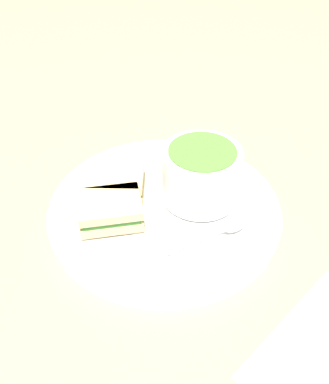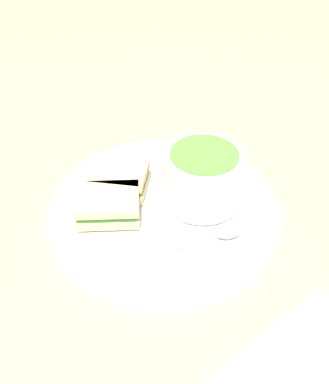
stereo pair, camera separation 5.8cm
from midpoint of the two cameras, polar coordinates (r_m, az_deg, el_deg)
ground_plane at (r=0.60m, az=-2.74°, el=-2.89°), size 2.40×2.40×0.00m
plate at (r=0.60m, az=-2.77°, el=-2.25°), size 0.31×0.31×0.02m
soup_bowl at (r=0.58m, az=1.84°, el=2.22°), size 0.10×0.10×0.07m
spoon at (r=0.55m, az=4.84°, el=-4.66°), size 0.12×0.02×0.01m
sandwich_half_near at (r=0.61m, az=-9.10°, el=1.09°), size 0.10×0.09×0.03m
sandwich_half_far at (r=0.57m, az=-9.85°, el=-2.38°), size 0.09×0.08×0.03m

